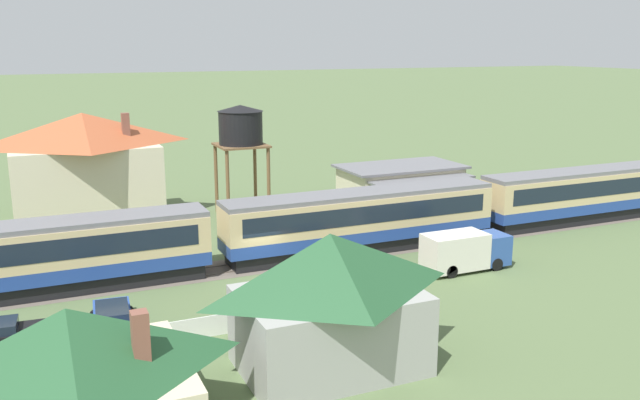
{
  "coord_description": "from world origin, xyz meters",
  "views": [
    {
      "loc": [
        -12.78,
        -37.51,
        13.73
      ],
      "look_at": [
        5.99,
        4.82,
        2.98
      ],
      "focal_mm": 38.0,
      "sensor_mm": 36.0,
      "label": 1
    }
  ],
  "objects_px": {
    "parked_car_blue": "(113,319)",
    "passenger_train": "(365,218)",
    "cottage_dark_green_roof": "(71,375)",
    "station_building": "(400,186)",
    "delivery_truck_blue": "(465,251)",
    "water_tower": "(241,128)",
    "cottage_dark_green_roof_2": "(330,299)",
    "parked_car_orange": "(370,274)",
    "station_house_terracotta_roof": "(86,167)"
  },
  "relations": [
    {
      "from": "parked_car_blue",
      "to": "passenger_train",
      "type": "bearing_deg",
      "value": -63.38
    },
    {
      "from": "passenger_train",
      "to": "cottage_dark_green_roof",
      "type": "height_order",
      "value": "cottage_dark_green_roof"
    },
    {
      "from": "station_building",
      "to": "delivery_truck_blue",
      "type": "bearing_deg",
      "value": -106.87
    },
    {
      "from": "passenger_train",
      "to": "water_tower",
      "type": "xyz_separation_m",
      "value": [
        -4.53,
        12.96,
        4.83
      ]
    },
    {
      "from": "cottage_dark_green_roof_2",
      "to": "parked_car_orange",
      "type": "xyz_separation_m",
      "value": [
        6.49,
        8.54,
        -2.53
      ]
    },
    {
      "from": "water_tower",
      "to": "parked_car_blue",
      "type": "height_order",
      "value": "water_tower"
    },
    {
      "from": "cottage_dark_green_roof",
      "to": "parked_car_blue",
      "type": "relative_size",
      "value": 1.74
    },
    {
      "from": "cottage_dark_green_roof_2",
      "to": "cottage_dark_green_roof",
      "type": "bearing_deg",
      "value": -171.33
    },
    {
      "from": "parked_car_blue",
      "to": "water_tower",
      "type": "bearing_deg",
      "value": -27.82
    },
    {
      "from": "parked_car_orange",
      "to": "parked_car_blue",
      "type": "bearing_deg",
      "value": 177.63
    },
    {
      "from": "cottage_dark_green_roof",
      "to": "parked_car_orange",
      "type": "xyz_separation_m",
      "value": [
        17.01,
        10.15,
        -2.02
      ]
    },
    {
      "from": "passenger_train",
      "to": "parked_car_blue",
      "type": "distance_m",
      "value": 18.76
    },
    {
      "from": "cottage_dark_green_roof",
      "to": "parked_car_blue",
      "type": "height_order",
      "value": "cottage_dark_green_roof"
    },
    {
      "from": "parked_car_orange",
      "to": "cottage_dark_green_roof",
      "type": "bearing_deg",
      "value": -154.64
    },
    {
      "from": "station_building",
      "to": "water_tower",
      "type": "bearing_deg",
      "value": 166.96
    },
    {
      "from": "water_tower",
      "to": "delivery_truck_blue",
      "type": "bearing_deg",
      "value": -66.65
    },
    {
      "from": "parked_car_blue",
      "to": "station_house_terracotta_roof",
      "type": "bearing_deg",
      "value": 2.54
    },
    {
      "from": "cottage_dark_green_roof_2",
      "to": "delivery_truck_blue",
      "type": "height_order",
      "value": "cottage_dark_green_roof_2"
    },
    {
      "from": "station_building",
      "to": "station_house_terracotta_roof",
      "type": "relative_size",
      "value": 0.91
    },
    {
      "from": "cottage_dark_green_roof_2",
      "to": "delivery_truck_blue",
      "type": "relative_size",
      "value": 1.46
    },
    {
      "from": "parked_car_blue",
      "to": "cottage_dark_green_roof",
      "type": "bearing_deg",
      "value": 170.66
    },
    {
      "from": "station_house_terracotta_roof",
      "to": "delivery_truck_blue",
      "type": "relative_size",
      "value": 2.05
    },
    {
      "from": "station_house_terracotta_roof",
      "to": "water_tower",
      "type": "bearing_deg",
      "value": -9.0
    },
    {
      "from": "water_tower",
      "to": "cottage_dark_green_roof",
      "type": "xyz_separation_m",
      "value": [
        -15.3,
        -29.13,
        -4.48
      ]
    },
    {
      "from": "station_building",
      "to": "cottage_dark_green_roof",
      "type": "relative_size",
      "value": 1.21
    },
    {
      "from": "station_building",
      "to": "parked_car_blue",
      "type": "bearing_deg",
      "value": -147.26
    },
    {
      "from": "station_house_terracotta_roof",
      "to": "delivery_truck_blue",
      "type": "xyz_separation_m",
      "value": [
        20.1,
        -21.01,
        -3.21
      ]
    },
    {
      "from": "cottage_dark_green_roof_2",
      "to": "water_tower",
      "type": "bearing_deg",
      "value": 80.15
    },
    {
      "from": "parked_car_orange",
      "to": "delivery_truck_blue",
      "type": "xyz_separation_m",
      "value": [
        6.55,
        -0.15,
        0.64
      ]
    },
    {
      "from": "passenger_train",
      "to": "delivery_truck_blue",
      "type": "bearing_deg",
      "value": -58.88
    },
    {
      "from": "passenger_train",
      "to": "station_house_terracotta_roof",
      "type": "distance_m",
      "value": 22.2
    },
    {
      "from": "station_house_terracotta_roof",
      "to": "parked_car_blue",
      "type": "relative_size",
      "value": 2.33
    },
    {
      "from": "station_house_terracotta_roof",
      "to": "water_tower",
      "type": "height_order",
      "value": "water_tower"
    },
    {
      "from": "cottage_dark_green_roof_2",
      "to": "delivery_truck_blue",
      "type": "bearing_deg",
      "value": 32.77
    },
    {
      "from": "water_tower",
      "to": "cottage_dark_green_roof_2",
      "type": "distance_m",
      "value": 28.21
    },
    {
      "from": "station_building",
      "to": "cottage_dark_green_roof",
      "type": "bearing_deg",
      "value": -137.48
    },
    {
      "from": "passenger_train",
      "to": "parked_car_orange",
      "type": "height_order",
      "value": "passenger_train"
    },
    {
      "from": "delivery_truck_blue",
      "to": "parked_car_orange",
      "type": "bearing_deg",
      "value": 178.68
    },
    {
      "from": "cottage_dark_green_roof_2",
      "to": "parked_car_orange",
      "type": "relative_size",
      "value": 1.92
    },
    {
      "from": "passenger_train",
      "to": "parked_car_blue",
      "type": "xyz_separation_m",
      "value": [
        -17.4,
        -6.81,
        -1.67
      ]
    },
    {
      "from": "cottage_dark_green_roof_2",
      "to": "delivery_truck_blue",
      "type": "distance_m",
      "value": 15.62
    },
    {
      "from": "passenger_train",
      "to": "parked_car_blue",
      "type": "relative_size",
      "value": 12.2
    },
    {
      "from": "water_tower",
      "to": "parked_car_orange",
      "type": "relative_size",
      "value": 2.11
    },
    {
      "from": "water_tower",
      "to": "station_building",
      "type": "bearing_deg",
      "value": -13.04
    },
    {
      "from": "cottage_dark_green_roof_2",
      "to": "parked_car_blue",
      "type": "relative_size",
      "value": 1.66
    },
    {
      "from": "parked_car_orange",
      "to": "delivery_truck_blue",
      "type": "height_order",
      "value": "delivery_truck_blue"
    },
    {
      "from": "water_tower",
      "to": "parked_car_orange",
      "type": "bearing_deg",
      "value": -84.85
    },
    {
      "from": "station_building",
      "to": "water_tower",
      "type": "xyz_separation_m",
      "value": [
        -13.14,
        3.04,
        5.28
      ]
    },
    {
      "from": "passenger_train",
      "to": "station_house_terracotta_roof",
      "type": "bearing_deg",
      "value": 137.83
    },
    {
      "from": "passenger_train",
      "to": "delivery_truck_blue",
      "type": "xyz_separation_m",
      "value": [
        3.73,
        -6.18,
        -1.04
      ]
    }
  ]
}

